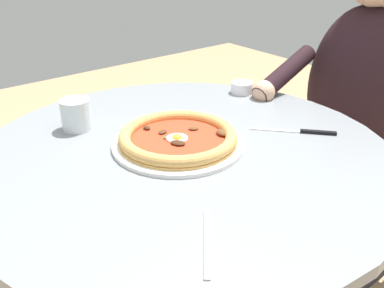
# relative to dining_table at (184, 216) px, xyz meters

# --- Properties ---
(dining_table) EXTENTS (0.99, 0.99, 0.75)m
(dining_table) POSITION_rel_dining_table_xyz_m (0.00, 0.00, 0.00)
(dining_table) COLOR gray
(dining_table) RESTS_ON ground
(pizza_on_plate) EXTENTS (0.31, 0.31, 0.04)m
(pizza_on_plate) POSITION_rel_dining_table_xyz_m (0.01, 0.03, 0.21)
(pizza_on_plate) COLOR white
(pizza_on_plate) RESTS_ON dining_table
(water_glass) EXTENTS (0.08, 0.08, 0.08)m
(water_glass) POSITION_rel_dining_table_xyz_m (-0.14, 0.27, 0.22)
(water_glass) COLOR silver
(water_glass) RESTS_ON dining_table
(steak_knife) EXTENTS (0.15, 0.17, 0.01)m
(steak_knife) POSITION_rel_dining_table_xyz_m (0.30, -0.12, 0.19)
(steak_knife) COLOR silver
(steak_knife) RESTS_ON dining_table
(ramekin_capers) EXTENTS (0.07, 0.07, 0.03)m
(ramekin_capers) POSITION_rel_dining_table_xyz_m (0.38, 0.20, 0.21)
(ramekin_capers) COLOR white
(ramekin_capers) RESTS_ON dining_table
(fork_utensil) EXTENTS (0.12, 0.14, 0.00)m
(fork_utensil) POSITION_rel_dining_table_xyz_m (-0.17, -0.29, 0.19)
(fork_utensil) COLOR #BCBCC1
(fork_utensil) RESTS_ON dining_table
(diner_person) EXTENTS (0.49, 0.36, 1.18)m
(diner_person) POSITION_rel_dining_table_xyz_m (0.71, -0.01, -0.04)
(diner_person) COLOR #282833
(diner_person) RESTS_ON ground
(cafe_chair_diner) EXTENTS (0.42, 0.42, 0.81)m
(cafe_chair_diner) POSITION_rel_dining_table_xyz_m (0.85, -0.01, -0.07)
(cafe_chair_diner) COLOR beige
(cafe_chair_diner) RESTS_ON ground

